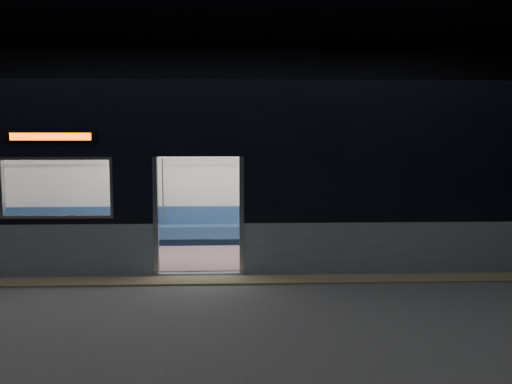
{
  "coord_description": "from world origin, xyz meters",
  "views": [
    {
      "loc": [
        0.61,
        -8.24,
        2.35
      ],
      "look_at": [
        1.04,
        2.3,
        1.31
      ],
      "focal_mm": 38.0,
      "sensor_mm": 36.0,
      "label": 1
    }
  ],
  "objects": [
    {
      "name": "station_floor",
      "position": [
        0.0,
        0.0,
        -0.01
      ],
      "size": [
        24.0,
        14.0,
        0.01
      ],
      "primitive_type": "cube",
      "color": "#47494C",
      "rests_on": "ground"
    },
    {
      "name": "station_envelope",
      "position": [
        0.0,
        0.0,
        3.66
      ],
      "size": [
        24.0,
        14.0,
        5.0
      ],
      "color": "black",
      "rests_on": "station_floor"
    },
    {
      "name": "tactile_strip",
      "position": [
        0.0,
        0.55,
        0.01
      ],
      "size": [
        22.8,
        0.5,
        0.03
      ],
      "primitive_type": "cube",
      "color": "#8C7F59",
      "rests_on": "station_floor"
    },
    {
      "name": "metro_car",
      "position": [
        -0.0,
        2.54,
        1.85
      ],
      "size": [
        18.0,
        3.04,
        3.35
      ],
      "color": "#8896A2",
      "rests_on": "station_floor"
    },
    {
      "name": "passenger",
      "position": [
        1.95,
        3.55,
        0.81
      ],
      "size": [
        0.43,
        0.73,
        1.41
      ],
      "rotation": [
        0.0,
        0.0,
        -0.11
      ],
      "color": "black",
      "rests_on": "metro_car"
    },
    {
      "name": "handbag",
      "position": [
        1.9,
        3.31,
        0.68
      ],
      "size": [
        0.27,
        0.24,
        0.13
      ],
      "primitive_type": "cube",
      "rotation": [
        0.0,
        0.0,
        -0.01
      ],
      "color": "black",
      "rests_on": "passenger"
    },
    {
      "name": "transit_map",
      "position": [
        3.3,
        3.85,
        1.47
      ],
      "size": [
        0.97,
        0.03,
        0.63
      ],
      "primitive_type": "cube",
      "color": "white",
      "rests_on": "metro_car"
    }
  ]
}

